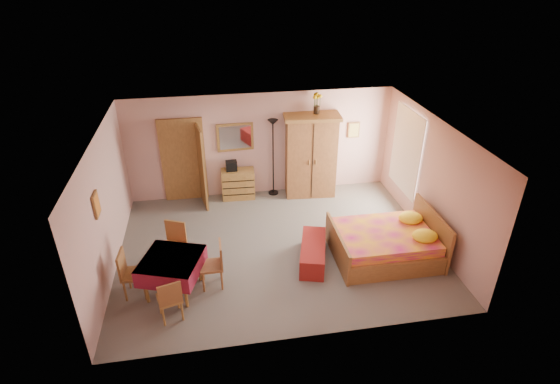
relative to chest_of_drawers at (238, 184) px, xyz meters
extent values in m
plane|color=slate|center=(0.62, -2.28, -0.38)|extent=(6.50, 6.50, 0.00)
plane|color=brown|center=(0.62, -2.28, 2.22)|extent=(6.50, 6.50, 0.00)
cube|color=#C6978F|center=(0.62, 0.22, 0.92)|extent=(6.50, 0.10, 2.60)
cube|color=#C6978F|center=(0.62, -4.78, 0.92)|extent=(6.50, 0.10, 2.60)
cube|color=#C6978F|center=(-2.63, -2.28, 0.92)|extent=(0.10, 5.00, 2.60)
cube|color=#C6978F|center=(3.87, -2.28, 0.92)|extent=(0.10, 5.00, 2.60)
cube|color=#9E6B35|center=(-1.28, 0.19, 0.64)|extent=(1.06, 0.12, 2.15)
cube|color=white|center=(3.83, -1.08, 1.07)|extent=(0.08, 1.40, 1.95)
cube|color=orange|center=(-2.60, -2.88, 1.32)|extent=(0.04, 0.32, 0.42)
cube|color=#D8BF59|center=(2.97, 0.19, 1.17)|extent=(0.30, 0.04, 0.40)
cube|color=#A57637|center=(0.00, 0.00, 0.00)|extent=(0.82, 0.43, 0.76)
cube|color=white|center=(0.00, 0.21, 1.17)|extent=(0.89, 0.10, 0.70)
cube|color=black|center=(-0.14, 0.01, 0.51)|extent=(0.27, 0.20, 0.25)
cube|color=black|center=(0.90, 0.06, 0.61)|extent=(0.33, 0.33, 1.98)
cube|color=#915B31|center=(1.82, -0.09, 0.67)|extent=(1.39, 0.80, 2.10)
cube|color=yellow|center=(1.94, -0.01, 1.97)|extent=(0.20, 0.20, 0.51)
cube|color=#BF1271|center=(2.69, -2.93, 0.09)|extent=(2.06, 1.63, 0.95)
cube|color=maroon|center=(1.24, -2.87, -0.17)|extent=(0.79, 1.34, 0.42)
cube|color=maroon|center=(-1.45, -3.29, -0.01)|extent=(1.27, 1.27, 0.73)
cube|color=#AA7739|center=(-1.48, -3.96, 0.04)|extent=(0.47, 0.47, 0.84)
cube|color=#A87838|center=(-1.48, -2.57, 0.09)|extent=(0.56, 0.56, 0.94)
cube|color=olive|center=(-2.11, -3.27, 0.08)|extent=(0.45, 0.45, 0.92)
cube|color=#A06336|center=(-0.76, -3.25, 0.07)|extent=(0.41, 0.41, 0.91)
camera|label=1|loc=(-0.60, -9.70, 5.05)|focal=28.00mm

